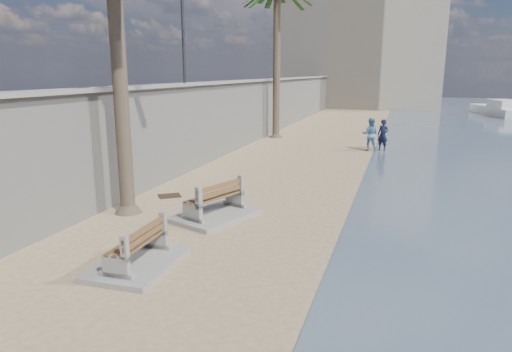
# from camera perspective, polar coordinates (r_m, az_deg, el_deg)

# --- Properties ---
(seawall) EXTENTS (0.45, 70.00, 3.50)m
(seawall) POSITION_cam_1_polar(r_m,az_deg,el_deg) (26.37, -1.10, 7.89)
(seawall) COLOR gray
(seawall) RESTS_ON ground_plane
(wall_cap) EXTENTS (0.80, 70.00, 0.12)m
(wall_cap) POSITION_cam_1_polar(r_m,az_deg,el_deg) (26.27, -1.12, 11.80)
(wall_cap) COLOR gray
(wall_cap) RESTS_ON seawall
(end_building) EXTENTS (18.00, 12.00, 14.00)m
(end_building) POSITION_cam_1_polar(r_m,az_deg,el_deg) (57.17, 12.93, 15.54)
(end_building) COLOR #B7AA93
(end_building) RESTS_ON ground_plane
(bench_near) EXTENTS (1.52, 2.19, 0.90)m
(bench_near) POSITION_cam_1_polar(r_m,az_deg,el_deg) (10.06, -14.63, -8.84)
(bench_near) COLOR gray
(bench_near) RESTS_ON ground_plane
(bench_far) EXTENTS (2.36, 2.82, 1.01)m
(bench_far) POSITION_cam_1_polar(r_m,az_deg,el_deg) (12.97, -5.18, -3.33)
(bench_far) COLOR gray
(bench_far) RESTS_ON ground_plane
(streetlight) EXTENTS (0.28, 0.28, 5.12)m
(streetlight) POSITION_cam_1_polar(r_m,az_deg,el_deg) (19.01, -9.22, 20.59)
(streetlight) COLOR #2D2D33
(streetlight) RESTS_ON wall_cap
(person_a) EXTENTS (0.81, 0.70, 1.88)m
(person_a) POSITION_cam_1_polar(r_m,az_deg,el_deg) (24.83, 15.59, 5.23)
(person_a) COLOR #131834
(person_a) RESTS_ON ground_plane
(person_b) EXTENTS (0.92, 0.71, 1.90)m
(person_b) POSITION_cam_1_polar(r_m,az_deg,el_deg) (24.64, 14.10, 5.28)
(person_b) COLOR teal
(person_b) RESTS_ON ground_plane
(yacht_far) EXTENTS (4.25, 9.15, 1.50)m
(yacht_far) POSITION_cam_1_polar(r_m,az_deg,el_deg) (49.85, 28.10, 7.14)
(yacht_far) COLOR silver
(yacht_far) RESTS_ON bay_water
(debris_c) EXTENTS (0.91, 0.89, 0.03)m
(debris_c) POSITION_cam_1_polar(r_m,az_deg,el_deg) (15.48, -10.76, -2.45)
(debris_c) COLOR #382616
(debris_c) RESTS_ON ground_plane
(debris_d) EXTENTS (0.60, 0.58, 0.03)m
(debris_d) POSITION_cam_1_polar(r_m,az_deg,el_deg) (11.02, -16.16, -9.11)
(debris_d) COLOR #382616
(debris_d) RESTS_ON ground_plane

